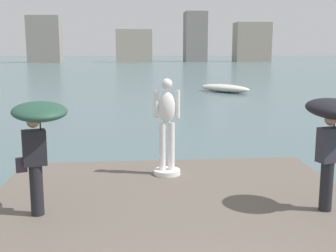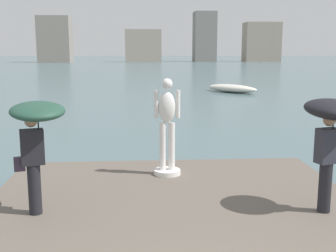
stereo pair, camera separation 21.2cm
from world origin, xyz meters
The scene contains 6 objects.
ground_plane centered at (0.00, 40.00, 0.00)m, with size 400.00×400.00×0.00m, color #4C666B.
statue_white_figure centered at (-0.01, 6.44, 1.42)m, with size 0.61×0.61×2.18m.
onlooker_left centered at (-2.37, 4.27, 1.89)m, with size 1.15×1.17×1.98m.
onlooker_right centered at (2.66, 4.03, 1.98)m, with size 1.26×1.27×2.01m.
boat_near centered at (6.43, 29.15, 0.30)m, with size 3.90×4.28×0.60m.
distant_skyline centered at (-1.34, 113.53, 5.30)m, with size 84.88×12.47×13.49m.
Camera 1 is at (-0.84, -2.90, 3.19)m, focal length 45.59 mm.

